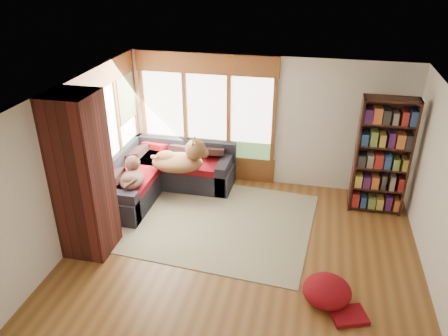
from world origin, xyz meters
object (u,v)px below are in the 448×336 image
at_px(bookshelf, 382,157).
at_px(pouf, 327,290).
at_px(brick_chimney, 82,177).
at_px(area_rug, 209,220).
at_px(dog_tan, 182,158).
at_px(dog_brindle, 132,175).
at_px(sectional_sofa, 161,176).

distance_m(bookshelf, pouf, 2.87).
distance_m(brick_chimney, area_rug, 2.40).
height_order(bookshelf, dog_tan, bookshelf).
height_order(dog_tan, dog_brindle, dog_tan).
bearing_deg(sectional_sofa, pouf, -39.83).
bearing_deg(bookshelf, dog_brindle, -167.33).
distance_m(bookshelf, dog_tan, 3.62).
bearing_deg(pouf, dog_brindle, 154.94).
bearing_deg(dog_brindle, sectional_sofa, -30.33).
bearing_deg(dog_brindle, dog_tan, -61.99).
distance_m(bookshelf, dog_brindle, 4.44).
distance_m(brick_chimney, bookshelf, 5.04).
height_order(brick_chimney, area_rug, brick_chimney).
relative_size(sectional_sofa, pouf, 3.30).
bearing_deg(brick_chimney, bookshelf, 25.64).
relative_size(pouf, dog_tan, 0.61).
height_order(pouf, dog_brindle, dog_brindle).
bearing_deg(brick_chimney, dog_tan, 63.50).
xyz_separation_m(area_rug, dog_brindle, (-1.42, 0.03, 0.73)).
relative_size(brick_chimney, sectional_sofa, 1.18).
xyz_separation_m(bookshelf, dog_brindle, (-4.32, -0.97, -0.35)).
xyz_separation_m(bookshelf, dog_tan, (-3.60, -0.29, -0.26)).
xyz_separation_m(brick_chimney, dog_tan, (0.94, 1.89, -0.48)).
xyz_separation_m(pouf, dog_brindle, (-3.48, 1.63, 0.54)).
xyz_separation_m(brick_chimney, dog_brindle, (0.22, 1.21, -0.57)).
distance_m(sectional_sofa, area_rug, 1.51).
bearing_deg(dog_brindle, brick_chimney, 153.96).
distance_m(area_rug, dog_tan, 1.29).
relative_size(brick_chimney, dog_brindle, 3.27).
relative_size(area_rug, bookshelf, 1.65).
bearing_deg(pouf, sectional_sofa, 142.89).
relative_size(sectional_sofa, dog_brindle, 2.77).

